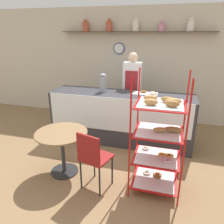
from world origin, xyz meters
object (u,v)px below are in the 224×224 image
object	(u,v)px
coffee_carafe	(103,83)
cafe_chair	(93,155)
pastry_rack	(159,139)
person_worker	(132,90)
donut_tray_counter	(148,93)
cafe_table	(62,142)

from	to	relation	value
coffee_carafe	cafe_chair	bearing A→B (deg)	-77.32
pastry_rack	coffee_carafe	xyz separation A→B (m)	(-1.21, 1.33, 0.40)
pastry_rack	person_worker	distance (m)	1.94
coffee_carafe	donut_tray_counter	distance (m)	0.90
person_worker	coffee_carafe	bearing A→B (deg)	-136.24
coffee_carafe	donut_tray_counter	size ratio (longest dim) A/B	0.76
pastry_rack	donut_tray_counter	distance (m)	1.44
person_worker	cafe_chair	world-z (taller)	person_worker
cafe_chair	pastry_rack	bearing A→B (deg)	-146.61
person_worker	donut_tray_counter	world-z (taller)	person_worker
pastry_rack	cafe_table	distance (m)	1.47
donut_tray_counter	coffee_carafe	bearing A→B (deg)	-176.06
coffee_carafe	donut_tray_counter	xyz separation A→B (m)	(0.89, 0.06, -0.16)
pastry_rack	cafe_table	world-z (taller)	pastry_rack
cafe_chair	donut_tray_counter	size ratio (longest dim) A/B	1.88
cafe_table	coffee_carafe	world-z (taller)	coffee_carafe
cafe_chair	coffee_carafe	bearing A→B (deg)	-61.32
cafe_table	cafe_chair	bearing A→B (deg)	-23.39
cafe_chair	coffee_carafe	distance (m)	1.75
person_worker	cafe_table	xyz separation A→B (m)	(-0.74, -1.81, -0.43)
cafe_table	person_worker	bearing A→B (deg)	67.83
cafe_table	pastry_rack	bearing A→B (deg)	0.26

